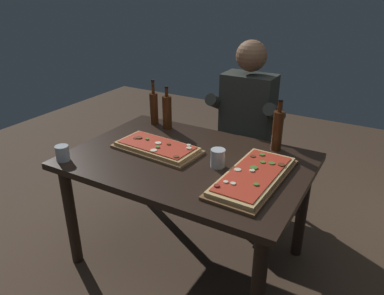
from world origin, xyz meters
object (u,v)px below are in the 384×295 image
at_px(vinegar_bottle_green, 278,130).
at_px(tumbler_near_camera, 63,154).
at_px(dining_table, 188,172).
at_px(wine_bottle_dark, 167,112).
at_px(pizza_rectangular_front, 157,147).
at_px(diner_chair, 249,147).
at_px(pizza_rectangular_left, 253,176).
at_px(oil_bottle_amber, 154,108).
at_px(seated_diner, 245,122).
at_px(tumbler_far_side, 218,159).

bearing_deg(vinegar_bottle_green, tumbler_near_camera, -143.07).
relative_size(dining_table, wine_bottle_dark, 4.57).
height_order(pizza_rectangular_front, diner_chair, diner_chair).
bearing_deg(vinegar_bottle_green, pizza_rectangular_left, -87.31).
xyz_separation_m(dining_table, pizza_rectangular_front, (-0.22, 0.00, 0.12)).
xyz_separation_m(pizza_rectangular_front, pizza_rectangular_left, (0.65, -0.05, 0.00)).
height_order(wine_bottle_dark, oil_bottle_amber, oil_bottle_amber).
relative_size(diner_chair, seated_diner, 0.65).
bearing_deg(pizza_rectangular_left, diner_chair, 112.33).
distance_m(wine_bottle_dark, tumbler_far_side, 0.68).
bearing_deg(oil_bottle_amber, seated_diner, 32.57).
relative_size(wine_bottle_dark, vinegar_bottle_green, 0.95).
bearing_deg(vinegar_bottle_green, diner_chair, 126.73).
bearing_deg(diner_chair, tumbler_far_side, -80.67).
relative_size(wine_bottle_dark, tumbler_near_camera, 3.34).
xyz_separation_m(vinegar_bottle_green, diner_chair, (-0.35, 0.47, -0.38)).
height_order(pizza_rectangular_left, vinegar_bottle_green, vinegar_bottle_green).
relative_size(pizza_rectangular_front, oil_bottle_amber, 1.71).
height_order(dining_table, tumbler_near_camera, tumbler_near_camera).
relative_size(vinegar_bottle_green, seated_diner, 0.24).
relative_size(dining_table, tumbler_far_side, 13.26).
xyz_separation_m(vinegar_bottle_green, seated_diner, (-0.35, 0.35, -0.13)).
height_order(wine_bottle_dark, tumbler_near_camera, wine_bottle_dark).
distance_m(wine_bottle_dark, diner_chair, 0.77).
bearing_deg(pizza_rectangular_left, pizza_rectangular_front, 175.53).
height_order(pizza_rectangular_front, tumbler_near_camera, tumbler_near_camera).
height_order(dining_table, wine_bottle_dark, wine_bottle_dark).
relative_size(pizza_rectangular_left, seated_diner, 0.49).
bearing_deg(dining_table, tumbler_far_side, -2.04).
height_order(pizza_rectangular_front, wine_bottle_dark, wine_bottle_dark).
distance_m(wine_bottle_dark, seated_diner, 0.59).
relative_size(pizza_rectangular_left, oil_bottle_amber, 1.97).
distance_m(pizza_rectangular_front, vinegar_bottle_green, 0.75).
height_order(pizza_rectangular_left, oil_bottle_amber, oil_bottle_amber).
distance_m(tumbler_near_camera, seated_diner, 1.31).
height_order(dining_table, pizza_rectangular_left, pizza_rectangular_left).
distance_m(pizza_rectangular_left, tumbler_near_camera, 1.10).
bearing_deg(wine_bottle_dark, vinegar_bottle_green, 2.84).
bearing_deg(wine_bottle_dark, seated_diner, 42.13).
xyz_separation_m(pizza_rectangular_front, wine_bottle_dark, (-0.15, 0.34, 0.10)).
relative_size(tumbler_near_camera, diner_chair, 0.11).
height_order(dining_table, seated_diner, seated_diner).
relative_size(tumbler_near_camera, seated_diner, 0.07).
xyz_separation_m(pizza_rectangular_front, diner_chair, (0.28, 0.85, -0.27)).
bearing_deg(tumbler_near_camera, vinegar_bottle_green, 36.93).
bearing_deg(tumbler_far_side, wine_bottle_dark, 148.37).
bearing_deg(wine_bottle_dark, oil_bottle_amber, 167.65).
xyz_separation_m(pizza_rectangular_front, vinegar_bottle_green, (0.63, 0.38, 0.11)).
height_order(oil_bottle_amber, seated_diner, seated_diner).
xyz_separation_m(dining_table, oil_bottle_amber, (-0.51, 0.37, 0.22)).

